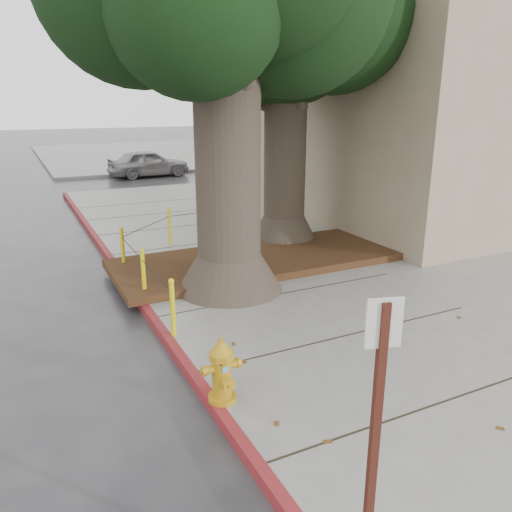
{
  "coord_description": "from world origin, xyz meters",
  "views": [
    {
      "loc": [
        -3.88,
        -5.71,
        3.65
      ],
      "look_at": [
        -0.25,
        1.64,
        1.1
      ],
      "focal_mm": 35.0,
      "sensor_mm": 36.0,
      "label": 1
    }
  ],
  "objects_px": {
    "fire_hydrant": "(222,371)",
    "car_silver": "(149,163)",
    "signpost": "(374,443)",
    "car_red": "(261,162)"
  },
  "relations": [
    {
      "from": "signpost",
      "to": "car_silver",
      "type": "relative_size",
      "value": 0.59
    },
    {
      "from": "car_silver",
      "to": "car_red",
      "type": "relative_size",
      "value": 1.03
    },
    {
      "from": "signpost",
      "to": "car_red",
      "type": "xyz_separation_m",
      "value": [
        9.89,
        21.24,
        -0.85
      ]
    },
    {
      "from": "fire_hydrant",
      "to": "car_silver",
      "type": "xyz_separation_m",
      "value": [
        4.37,
        20.16,
        0.12
      ]
    },
    {
      "from": "car_silver",
      "to": "car_red",
      "type": "distance_m",
      "value": 5.73
    },
    {
      "from": "signpost",
      "to": "car_silver",
      "type": "distance_m",
      "value": 23.39
    },
    {
      "from": "fire_hydrant",
      "to": "car_silver",
      "type": "height_order",
      "value": "car_silver"
    },
    {
      "from": "car_silver",
      "to": "fire_hydrant",
      "type": "bearing_deg",
      "value": 164.21
    },
    {
      "from": "car_red",
      "to": "car_silver",
      "type": "bearing_deg",
      "value": 66.62
    },
    {
      "from": "car_silver",
      "to": "signpost",
      "type": "bearing_deg",
      "value": 165.54
    }
  ]
}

